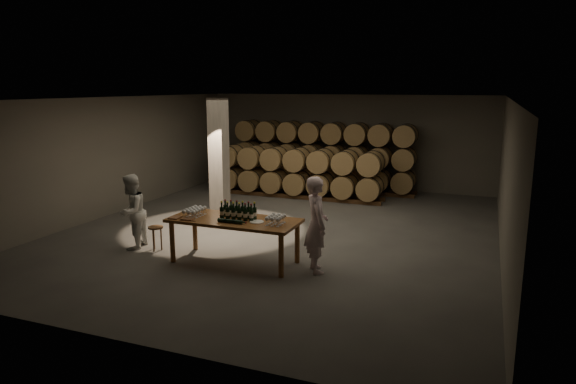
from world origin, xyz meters
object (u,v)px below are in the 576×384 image
at_px(notebook_near, 188,219).
at_px(tasting_table, 234,224).
at_px(person_man, 316,225).
at_px(plate, 257,222).
at_px(bottle_cluster, 238,213).
at_px(person_woman, 131,212).
at_px(stool, 156,231).

bearing_deg(notebook_near, tasting_table, 19.66).
relative_size(tasting_table, person_man, 1.41).
bearing_deg(plate, bottle_cluster, 166.49).
bearing_deg(person_woman, plate, 78.65).
xyz_separation_m(plate, stool, (-2.46, 0.14, -0.48)).
height_order(bottle_cluster, plate, bottle_cluster).
height_order(plate, person_woman, person_woman).
relative_size(tasting_table, person_woman, 1.59).
bearing_deg(person_woman, stool, 85.79).
distance_m(stool, person_man, 3.65).
xyz_separation_m(person_man, person_woman, (-4.18, -0.10, -0.10)).
bearing_deg(person_man, tasting_table, 61.94).
bearing_deg(tasting_table, person_man, 3.93).
distance_m(tasting_table, stool, 1.97).
bearing_deg(person_man, person_woman, 59.33).
bearing_deg(notebook_near, bottle_cluster, 20.64).
height_order(tasting_table, bottle_cluster, bottle_cluster).
bearing_deg(bottle_cluster, tasting_table, -143.79).
height_order(notebook_near, stool, notebook_near).
bearing_deg(person_woman, notebook_near, 66.79).
bearing_deg(stool, person_man, 0.64).
xyz_separation_m(plate, person_woman, (-3.02, 0.08, -0.09)).
bearing_deg(notebook_near, plate, 8.40).
xyz_separation_m(bottle_cluster, stool, (-2.00, 0.03, -0.59)).
bearing_deg(person_woman, person_man, 81.49).
xyz_separation_m(bottle_cluster, notebook_near, (-0.90, -0.43, -0.11)).
distance_m(notebook_near, person_man, 2.56).
distance_m(stool, person_woman, 0.69).
relative_size(notebook_near, stool, 0.45).
distance_m(plate, person_man, 1.17).
bearing_deg(notebook_near, person_woman, 161.89).
bearing_deg(plate, tasting_table, 173.40).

